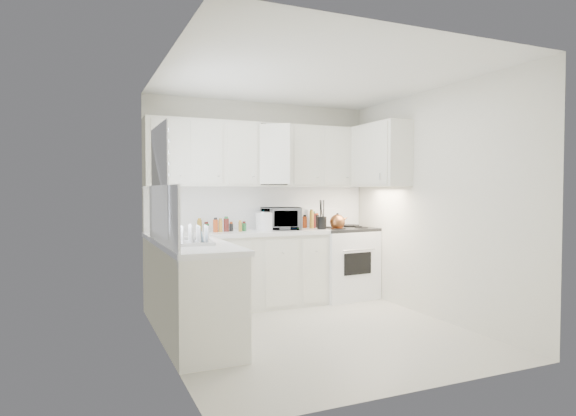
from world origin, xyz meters
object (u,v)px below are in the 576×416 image
microwave (281,216)px  rice_cooker (266,220)px  dish_rack (193,234)px  utensil_crock (322,214)px  tea_kettle (337,221)px  stove (343,253)px

microwave → rice_cooker: size_ratio=1.93×
rice_cooker → dish_rack: (-1.21, -1.28, -0.03)m
utensil_crock → dish_rack: utensil_crock is taller
rice_cooker → dish_rack: 1.76m
tea_kettle → utensil_crock: bearing=-171.6°
stove → microwave: (-0.90, 0.03, 0.52)m
stove → tea_kettle: stove is taller
tea_kettle → microwave: microwave is taller
stove → dish_rack: size_ratio=3.27×
tea_kettle → rice_cooker: (-0.92, 0.19, 0.03)m
stove → rice_cooker: bearing=173.2°
tea_kettle → dish_rack: size_ratio=0.67×
tea_kettle → rice_cooker: rice_cooker is taller
rice_cooker → dish_rack: rice_cooker is taller
stove → utensil_crock: bearing=-166.7°
rice_cooker → microwave: bearing=-11.5°
stove → utensil_crock: size_ratio=3.10×
tea_kettle → microwave: (-0.72, 0.19, 0.07)m
tea_kettle → utensil_crock: utensil_crock is taller
tea_kettle → dish_rack: (-2.13, -1.08, -0.00)m
stove → tea_kettle: bearing=-143.4°
microwave → rice_cooker: 0.20m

